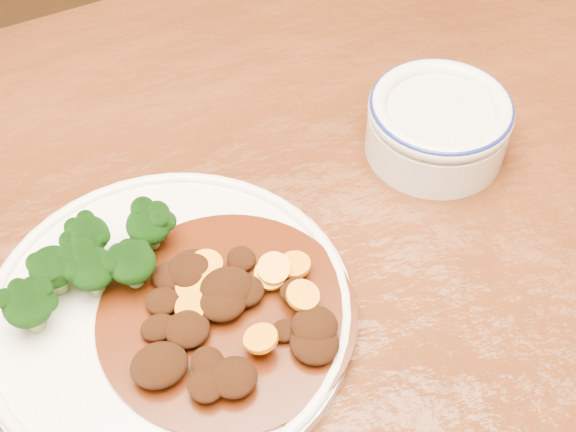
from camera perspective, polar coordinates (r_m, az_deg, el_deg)
name	(u,v)px	position (r m, az deg, el deg)	size (l,w,h in m)	color
dining_table	(237,354)	(0.72, -3.65, -9.77)	(1.56, 1.00, 0.75)	#5C2910
dinner_plate	(168,312)	(0.65, -8.51, -6.75)	(0.30, 0.30, 0.02)	white
broccoli_florets	(91,262)	(0.65, -13.87, -3.22)	(0.14, 0.09, 0.05)	#76994F
mince_stew	(226,316)	(0.62, -4.41, -7.10)	(0.20, 0.20, 0.03)	#441A07
dip_bowl	(438,123)	(0.76, 10.62, 6.49)	(0.13, 0.13, 0.06)	silver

